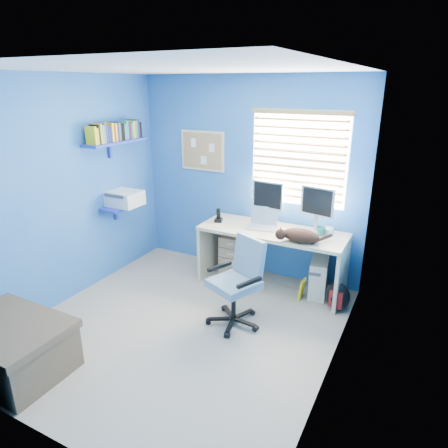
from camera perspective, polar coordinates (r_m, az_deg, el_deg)
The scene contains 23 objects.
floor at distance 4.30m, azimuth -5.95°, elevation -14.33°, with size 3.00×3.20×0.00m, color tan.
ceiling at distance 3.59m, azimuth -7.42°, elevation 21.14°, with size 3.00×3.20×0.00m, color white.
wall_back at distance 5.11m, azimuth 3.43°, elevation 6.58°, with size 3.00×0.01×2.50m, color blue.
wall_front at distance 2.69m, azimuth -26.04°, elevation -7.65°, with size 3.00×0.01×2.50m, color blue.
wall_left at distance 4.74m, azimuth -21.93°, elevation 4.16°, with size 0.01×3.20×2.50m, color blue.
wall_right at distance 3.21m, azimuth 16.28°, elevation -2.05°, with size 0.01×3.20×2.50m, color blue.
desk at distance 4.92m, azimuth 6.78°, elevation -4.91°, with size 1.74×0.65×0.74m, color beige.
laptop at distance 4.79m, azimuth 5.47°, elevation 0.67°, with size 0.33×0.26×0.22m, color silver.
monitor_left at distance 4.90m, azimuth 6.31°, elevation 3.04°, with size 0.40×0.12×0.54m, color silver.
monitor_right at distance 4.73m, azimuth 13.15°, elevation 2.04°, with size 0.40×0.12×0.54m, color silver.
phone at distance 5.00m, azimuth -0.79°, elevation 1.27°, with size 0.09×0.11×0.17m, color black.
mug at distance 4.69m, azimuth 13.67°, elevation -1.02°, with size 0.10×0.09×0.10m, color #258672.
cd_spindle at distance 4.77m, azimuth 14.65°, elevation -0.93°, with size 0.13×0.13×0.07m, color silver.
cat at distance 4.44m, azimuth 10.88°, elevation -1.64°, with size 0.42×0.22×0.15m, color black.
tower_pc at distance 4.89m, azimuth 13.37°, elevation -7.34°, with size 0.19×0.44×0.45m, color beige.
drawer_boxes at distance 5.22m, azimuth 1.61°, elevation -4.47°, with size 0.35×0.28×0.54m, color tan.
yellow_book at distance 4.80m, azimuth 11.02°, elevation -9.13°, with size 0.03×0.17×0.24m, color yellow.
backpack at distance 4.66m, azimuth 15.93°, elevation -9.89°, with size 0.27×0.21×0.32m, color black.
bed_corner at distance 4.05m, azimuth -28.08°, elevation -15.31°, with size 0.95×0.68×0.46m, color brown.
office_chair at distance 4.18m, azimuth 1.89°, elevation -9.80°, with size 0.70×0.70×0.91m.
window_blinds at distance 4.80m, azimuth 10.52°, elevation 9.11°, with size 1.15×0.05×1.10m.
corkboard at distance 5.33m, azimuth -3.09°, elevation 10.40°, with size 0.64×0.02×0.52m.
wall_shelves at distance 5.10m, azimuth -14.78°, elevation 8.06°, with size 0.42×0.90×1.05m.
Camera 1 is at (2.02, -2.96, 2.38)m, focal length 32.00 mm.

